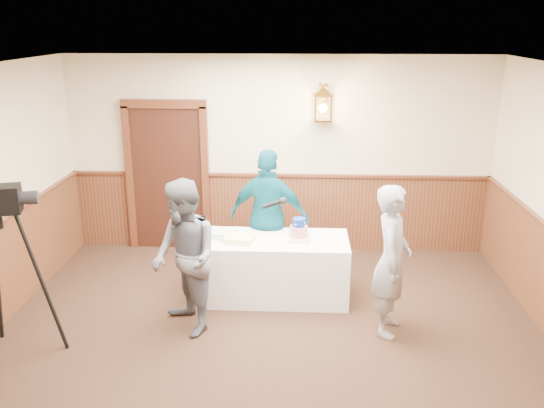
% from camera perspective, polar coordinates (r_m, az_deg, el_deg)
% --- Properties ---
extents(ground, '(7.00, 7.00, 0.00)m').
position_cam_1_polar(ground, '(5.53, -0.87, -17.97)').
color(ground, black).
rests_on(ground, ground).
extents(room_shell, '(6.02, 7.02, 2.81)m').
position_cam_1_polar(room_shell, '(5.24, -1.21, -1.31)').
color(room_shell, beige).
rests_on(room_shell, ground).
extents(display_table, '(1.80, 0.80, 0.75)m').
position_cam_1_polar(display_table, '(7.00, 0.08, -6.34)').
color(display_table, white).
rests_on(display_table, ground).
extents(tiered_cake, '(0.27, 0.27, 0.27)m').
position_cam_1_polar(tiered_cake, '(6.79, 2.66, -2.76)').
color(tiered_cake, '#F3E2BC').
rests_on(tiered_cake, display_table).
extents(sheet_cake_yellow, '(0.38, 0.32, 0.07)m').
position_cam_1_polar(sheet_cake_yellow, '(6.76, -3.25, -3.50)').
color(sheet_cake_yellow, '#FCFC97').
rests_on(sheet_cake_yellow, display_table).
extents(sheet_cake_green, '(0.39, 0.34, 0.08)m').
position_cam_1_polar(sheet_cake_green, '(6.93, -5.04, -2.96)').
color(sheet_cake_green, '#A0E29F').
rests_on(sheet_cake_green, display_table).
extents(interviewer, '(1.55, 1.05, 1.68)m').
position_cam_1_polar(interviewer, '(6.15, -8.65, -5.31)').
color(interviewer, slate).
rests_on(interviewer, ground).
extents(baker, '(0.52, 0.67, 1.65)m').
position_cam_1_polar(baker, '(6.20, 11.77, -5.50)').
color(baker, '#939499').
rests_on(baker, ground).
extents(assistant_p, '(1.09, 0.64, 1.74)m').
position_cam_1_polar(assistant_p, '(7.23, -0.32, -1.34)').
color(assistant_p, '#0D5563').
rests_on(assistant_p, ground).
extents(tv_camera_rig, '(0.69, 0.65, 1.77)m').
position_cam_1_polar(tv_camera_rig, '(6.20, -24.63, -7.11)').
color(tv_camera_rig, black).
rests_on(tv_camera_rig, ground).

